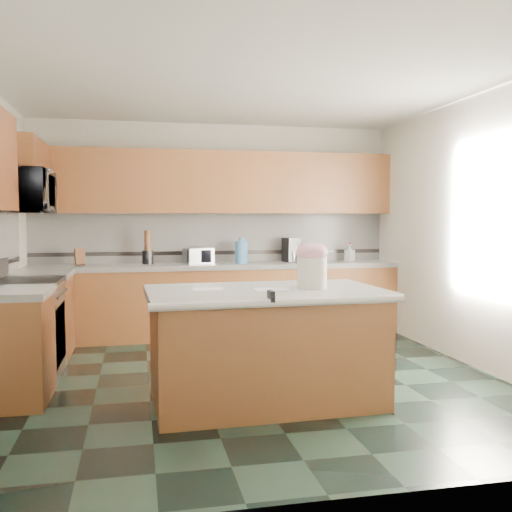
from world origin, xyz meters
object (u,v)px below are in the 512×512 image
object	(u,v)px
island_base	(265,349)
coffee_maker	(292,250)
knife_block	(80,257)
island_top	(265,293)
treat_jar	(312,273)
toaster_oven	(198,256)
soap_bottle_island	(309,265)

from	to	relation	value
island_base	coffee_maker	size ratio (longest dim) A/B	5.66
island_base	knife_block	bearing A→B (deg)	120.09
island_top	treat_jar	size ratio (longest dim) A/B	7.42
treat_jar	toaster_oven	world-z (taller)	treat_jar
treat_jar	knife_block	xyz separation A→B (m)	(-2.07, 2.71, -0.03)
island_top	soap_bottle_island	bearing A→B (deg)	6.12
island_top	coffee_maker	size ratio (longest dim) A/B	5.98
toaster_oven	coffee_maker	distance (m)	1.22
soap_bottle_island	knife_block	xyz separation A→B (m)	(-2.07, 2.64, -0.08)
island_base	coffee_maker	xyz separation A→B (m)	(0.97, 2.72, 0.65)
island_top	toaster_oven	bearing A→B (deg)	93.47
knife_block	coffee_maker	bearing A→B (deg)	-14.56
island_top	toaster_oven	world-z (taller)	toaster_oven
coffee_maker	toaster_oven	bearing A→B (deg)	168.29
toaster_oven	treat_jar	bearing A→B (deg)	-94.79
soap_bottle_island	toaster_oven	xyz separation A→B (m)	(-0.64, 2.64, -0.09)
soap_bottle_island	island_base	bearing A→B (deg)	-172.23
island_top	treat_jar	world-z (taller)	treat_jar
treat_jar	knife_block	world-z (taller)	treat_jar
island_top	coffee_maker	xyz separation A→B (m)	(0.97, 2.72, 0.19)
island_top	soap_bottle_island	size ratio (longest dim) A/B	5.14
island_base	treat_jar	bearing A→B (deg)	-5.00
treat_jar	knife_block	distance (m)	3.41
treat_jar	coffee_maker	xyz separation A→B (m)	(0.58, 2.74, 0.03)
coffee_maker	soap_bottle_island	bearing A→B (deg)	-115.41
island_base	knife_block	size ratio (longest dim) A/B	8.78
island_base	soap_bottle_island	world-z (taller)	soap_bottle_island
island_base	treat_jar	distance (m)	0.73
knife_block	coffee_maker	size ratio (longest dim) A/B	0.64
coffee_maker	treat_jar	bearing A→B (deg)	-115.10
toaster_oven	knife_block	bearing A→B (deg)	161.98
soap_bottle_island	knife_block	size ratio (longest dim) A/B	1.81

